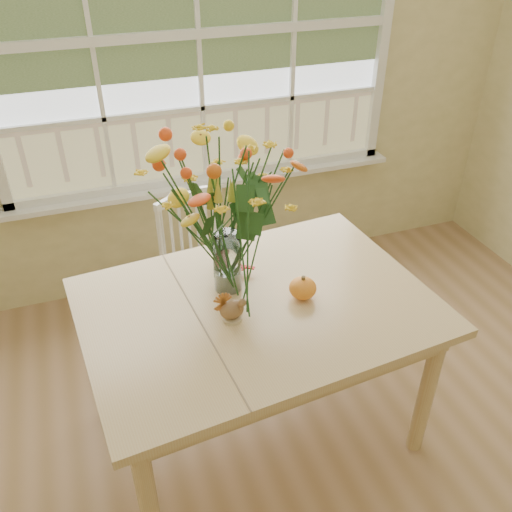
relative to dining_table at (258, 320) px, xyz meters
name	(u,v)px	position (x,y,z in m)	size (l,w,h in m)	color
wall_back	(199,70)	(0.13, 1.35, 0.68)	(4.00, 0.02, 2.70)	#CAC081
window	(198,37)	(0.13, 1.31, 0.86)	(2.42, 0.12, 1.74)	silver
dining_table	(258,320)	(0.00, 0.00, 0.00)	(1.50, 1.13, 0.76)	tan
windsor_chair	(200,262)	(-0.06, 0.77, -0.19)	(0.49, 0.47, 0.85)	white
flower_vase	(225,207)	(-0.08, 0.14, 0.48)	(0.55, 0.55, 0.65)	white
pumpkin	(303,289)	(0.19, -0.03, 0.14)	(0.11, 0.11, 0.09)	orange
turkey_figurine	(232,310)	(-0.13, -0.07, 0.14)	(0.10, 0.08, 0.12)	#CCB78C
dark_gourd	(233,266)	(-0.03, 0.24, 0.12)	(0.13, 0.09, 0.07)	#38160F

